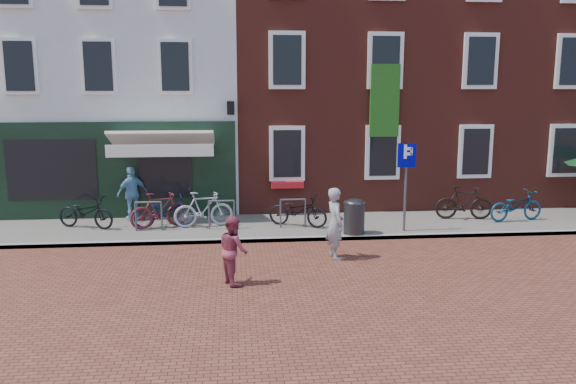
{
  "coord_description": "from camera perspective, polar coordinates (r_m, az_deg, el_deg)",
  "views": [
    {
      "loc": [
        -1.17,
        -14.61,
        4.01
      ],
      "look_at": [
        0.25,
        0.09,
        1.32
      ],
      "focal_mm": 36.02,
      "sensor_mm": 36.0,
      "label": 1
    }
  ],
  "objects": [
    {
      "name": "boy",
      "position": [
        11.98,
        -5.42,
        -5.71
      ],
      "size": [
        0.76,
        0.84,
        1.43
      ],
      "primitive_type": "imported",
      "rotation": [
        0.0,
        0.0,
        1.94
      ],
      "color": "#953649",
      "rests_on": "ground"
    },
    {
      "name": "parking_sign",
      "position": [
        15.98,
        11.58,
        1.99
      ],
      "size": [
        0.5,
        0.08,
        2.43
      ],
      "color": "#4C4C4F",
      "rests_on": "sidewalk"
    },
    {
      "name": "bicycle_6",
      "position": [
        18.35,
        21.59,
        -1.27
      ],
      "size": [
        1.81,
        0.91,
        0.91
      ],
      "primitive_type": "imported",
      "rotation": [
        0.0,
        0.0,
        1.75
      ],
      "color": "#0C3952",
      "rests_on": "sidewalk"
    },
    {
      "name": "bicycle_4",
      "position": [
        16.4,
        0.98,
        -1.85
      ],
      "size": [
        1.82,
        1.29,
        0.91
      ],
      "primitive_type": "imported",
      "rotation": [
        0.0,
        0.0,
        1.13
      ],
      "color": "black",
      "rests_on": "sidewalk"
    },
    {
      "name": "sidewalk",
      "position": [
        16.74,
        2.09,
        -3.38
      ],
      "size": [
        24.0,
        3.0,
        0.1
      ],
      "primitive_type": "cube",
      "color": "slate",
      "rests_on": "ground"
    },
    {
      "name": "bicycle_3",
      "position": [
        16.52,
        -8.34,
        -1.69
      ],
      "size": [
        1.74,
        0.77,
        1.01
      ],
      "primitive_type": "imported",
      "rotation": [
        0.0,
        0.0,
        1.75
      ],
      "color": "#A4A3A6",
      "rests_on": "sidewalk"
    },
    {
      "name": "bicycle_1",
      "position": [
        16.62,
        -12.55,
        -1.76
      ],
      "size": [
        1.74,
        1.06,
        1.01
      ],
      "primitive_type": "imported",
      "rotation": [
        0.0,
        0.0,
        1.95
      ],
      "color": "maroon",
      "rests_on": "sidewalk"
    },
    {
      "name": "woman",
      "position": [
        13.65,
        4.67,
        -3.1
      ],
      "size": [
        0.52,
        0.69,
        1.7
      ],
      "primitive_type": "imported",
      "rotation": [
        0.0,
        0.0,
        1.77
      ],
      "color": "gray",
      "rests_on": "ground"
    },
    {
      "name": "building_stucco",
      "position": [
        21.96,
        -15.88,
        11.22
      ],
      "size": [
        8.0,
        8.0,
        9.0
      ],
      "primitive_type": "cube",
      "color": "silver",
      "rests_on": "ground"
    },
    {
      "name": "litter_bin",
      "position": [
        15.63,
        6.55,
        -2.23
      ],
      "size": [
        0.56,
        0.56,
        1.03
      ],
      "color": "#2D2D30",
      "rests_on": "sidewalk"
    },
    {
      "name": "cafe_person",
      "position": [
        17.75,
        -15.11,
        -0.13
      ],
      "size": [
        1.0,
        0.84,
        1.6
      ],
      "primitive_type": "imported",
      "rotation": [
        0.0,
        0.0,
        3.73
      ],
      "color": "#6DA4C9",
      "rests_on": "sidewalk"
    },
    {
      "name": "ground",
      "position": [
        15.2,
        -0.92,
        -4.98
      ],
      "size": [
        80.0,
        80.0,
        0.0
      ],
      "primitive_type": "plane",
      "color": "brown"
    },
    {
      "name": "bicycle_2",
      "position": [
        16.65,
        -12.09,
        -1.89
      ],
      "size": [
        1.8,
        0.83,
        0.91
      ],
      "primitive_type": "imported",
      "rotation": [
        0.0,
        0.0,
        1.7
      ],
      "color": "#1A154C",
      "rests_on": "sidewalk"
    },
    {
      "name": "building_brick_mid",
      "position": [
        21.87,
        2.89,
        12.9
      ],
      "size": [
        6.0,
        8.0,
        10.0
      ],
      "primitive_type": "cube",
      "color": "maroon",
      "rests_on": "ground"
    },
    {
      "name": "bicycle_5",
      "position": [
        18.05,
        16.97,
        -1.01
      ],
      "size": [
        1.73,
        0.73,
        1.01
      ],
      "primitive_type": "imported",
      "rotation": [
        0.0,
        0.0,
        1.42
      ],
      "color": "black",
      "rests_on": "sidewalk"
    },
    {
      "name": "building_brick_right",
      "position": [
        23.5,
        17.87,
        12.25
      ],
      "size": [
        6.0,
        8.0,
        10.0
      ],
      "primitive_type": "cube",
      "color": "maroon",
      "rests_on": "ground"
    },
    {
      "name": "bicycle_0",
      "position": [
        17.15,
        -19.35,
        -1.9
      ],
      "size": [
        1.83,
        1.19,
        0.91
      ],
      "primitive_type": "imported",
      "rotation": [
        0.0,
        0.0,
        1.2
      ],
      "color": "black",
      "rests_on": "sidewalk"
    }
  ]
}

